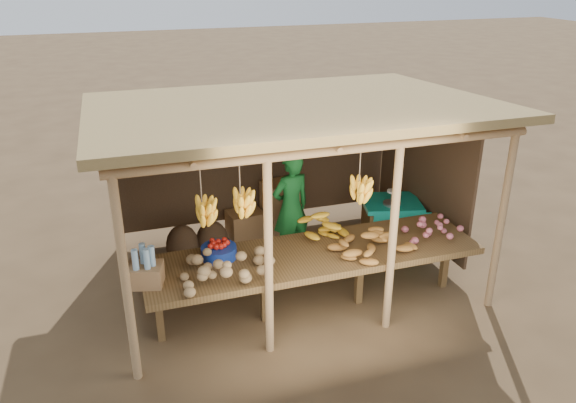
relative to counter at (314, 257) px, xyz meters
name	(u,v)px	position (x,y,z in m)	size (l,w,h in m)	color
ground	(288,272)	(0.00, 0.95, -0.74)	(60.00, 60.00, 0.00)	brown
stall_structure	(283,136)	(-0.06, 0.97, 1.19)	(4.70, 3.50, 2.43)	tan
counter	(314,257)	(0.00, 0.00, 0.00)	(3.90, 1.05, 0.80)	brown
potato_heap	(232,261)	(-1.01, -0.23, 0.25)	(1.12, 0.67, 0.37)	olive
sweet_potato_heap	(371,237)	(0.63, -0.18, 0.24)	(1.01, 0.61, 0.36)	#A26929
onion_heap	(435,224)	(1.52, -0.11, 0.24)	(0.81, 0.49, 0.36)	#B75967
banana_pile	(317,223)	(0.18, 0.37, 0.24)	(0.65, 0.39, 0.35)	gold
tomato_basin	(219,251)	(-1.06, 0.22, 0.15)	(0.40, 0.40, 0.21)	navy
bottle_box	(145,270)	(-1.90, -0.11, 0.23)	(0.41, 0.36, 0.45)	#956A42
vendor	(291,208)	(0.16, 1.31, 0.05)	(0.57, 0.38, 1.58)	#18702C
tarp_crate	(390,223)	(1.63, 1.19, -0.34)	(0.96, 0.88, 0.96)	brown
carton_stack	(269,213)	(0.09, 2.15, -0.38)	(1.14, 0.49, 0.82)	#956A42
burlap_sacks	(197,240)	(-1.08, 1.75, -0.47)	(0.89, 0.46, 0.63)	#4A3422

